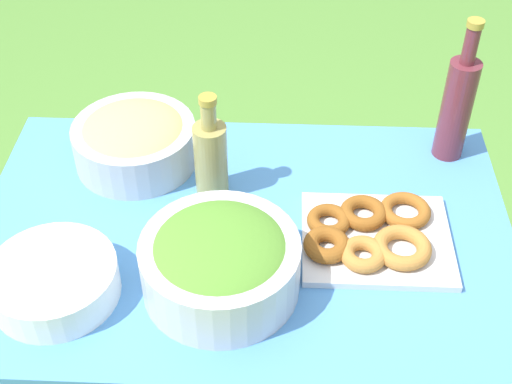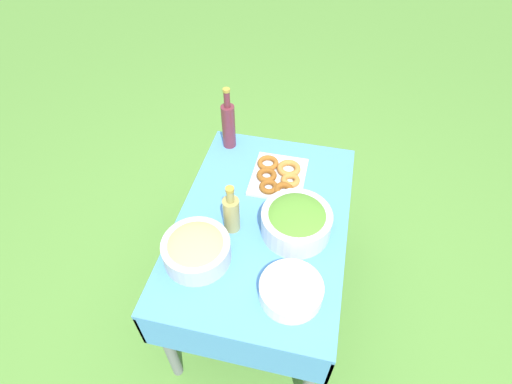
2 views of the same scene
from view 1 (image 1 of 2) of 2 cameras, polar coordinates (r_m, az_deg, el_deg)
The scene contains 7 objects.
picnic_table at distance 1.59m, azimuth -0.98°, elevation -5.86°, with size 1.14×0.77×0.71m.
salad_bowl at distance 1.36m, azimuth -2.88°, elevation -5.55°, with size 0.31×0.31×0.14m.
pasta_bowl at distance 1.67m, azimuth -9.70°, elevation 4.15°, with size 0.28×0.28×0.12m.
donut_platter at distance 1.49m, azimuth 9.29°, elevation -3.44°, with size 0.32×0.27×0.05m.
plate_stack at distance 1.42m, azimuth -15.86°, elevation -6.85°, with size 0.25×0.25×0.07m.
olive_oil_bottle at distance 1.54m, azimuth -3.64°, elevation 2.84°, with size 0.07×0.07×0.26m.
wine_bottle at distance 1.69m, azimuth 15.79°, elevation 6.71°, with size 0.07×0.07×0.35m.
Camera 1 is at (-0.07, 1.07, 1.78)m, focal length 50.00 mm.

